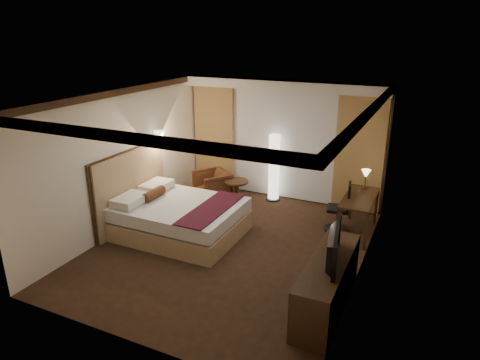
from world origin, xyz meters
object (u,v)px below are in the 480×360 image
at_px(side_table, 237,193).
at_px(desk, 358,215).
at_px(armchair, 213,184).
at_px(floor_lamp, 274,168).
at_px(bed, 181,218).
at_px(television, 329,239).
at_px(office_chair, 338,207).
at_px(dresser, 327,284).

bearing_deg(side_table, desk, -5.67).
distance_m(armchair, floor_lamp, 1.44).
xyz_separation_m(bed, armchair, (-0.29, 1.79, 0.05)).
relative_size(floor_lamp, television, 1.41).
height_order(side_table, floor_lamp, floor_lamp).
bearing_deg(office_chair, dresser, -90.51).
bearing_deg(desk, dresser, -88.87).
bearing_deg(armchair, floor_lamp, 60.85).
bearing_deg(armchair, television, -4.71).
relative_size(bed, television, 2.03).
xyz_separation_m(armchair, side_table, (0.64, -0.06, -0.08)).
bearing_deg(floor_lamp, armchair, -155.04).
relative_size(bed, floor_lamp, 1.44).
xyz_separation_m(bed, floor_lamp, (0.97, 2.38, 0.45)).
relative_size(desk, dresser, 0.68).
bearing_deg(television, desk, -9.16).
bearing_deg(office_chair, floor_lamp, 139.99).
bearing_deg(dresser, floor_lamp, 121.49).
distance_m(bed, television, 3.31).
bearing_deg(office_chair, side_table, 161.98).
xyz_separation_m(bed, dresser, (3.08, -1.07, 0.05)).
relative_size(bed, side_table, 3.86).
xyz_separation_m(floor_lamp, office_chair, (1.69, -0.97, -0.28)).
bearing_deg(floor_lamp, desk, -23.96).
bearing_deg(desk, floor_lamp, 156.04).
xyz_separation_m(dresser, television, (-0.03, 0.00, 0.69)).
xyz_separation_m(armchair, floor_lamp, (1.26, 0.59, 0.40)).
xyz_separation_m(desk, office_chair, (-0.37, -0.05, 0.12)).
xyz_separation_m(bed, office_chair, (2.66, 1.41, 0.17)).
distance_m(floor_lamp, dresser, 4.06).
distance_m(desk, dresser, 2.53).
bearing_deg(desk, bed, -154.27).
distance_m(desk, office_chair, 0.40).
bearing_deg(side_table, office_chair, -7.80).
xyz_separation_m(side_table, television, (2.70, -2.80, 0.77)).
bearing_deg(television, office_chair, -0.58).
height_order(office_chair, television, television).
xyz_separation_m(bed, television, (3.05, -1.07, 0.73)).
bearing_deg(armchair, desk, 30.20).
bearing_deg(desk, office_chair, -172.39).
distance_m(armchair, dresser, 4.42).
distance_m(bed, desk, 3.36).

